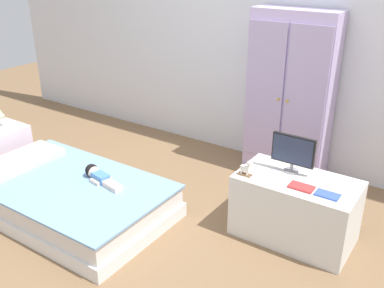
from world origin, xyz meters
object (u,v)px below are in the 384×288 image
wardrobe (290,95)px  rocking_horse_toy (246,169)px  tv_stand (295,209)px  doll (97,175)px  bed (69,197)px  book_blue (327,195)px  book_red (301,187)px  tv_monitor (293,151)px  nightstand (4,148)px

wardrobe → rocking_horse_toy: size_ratio=12.47×
tv_stand → doll: bearing=-160.0°
bed → book_blue: (1.73, 0.55, 0.33)m
book_blue → rocking_horse_toy: bearing=-175.1°
rocking_horse_toy → book_blue: (0.53, 0.05, -0.05)m
book_red → tv_monitor: bearing=128.8°
book_blue → wardrobe: bearing=124.4°
doll → wardrobe: size_ratio=0.28×
book_red → nightstand: bearing=-171.7°
doll → tv_monitor: tv_monitor is taller
nightstand → rocking_horse_toy: rocking_horse_toy is taller
wardrobe → book_blue: size_ratio=9.68×
nightstand → wardrobe: bearing=33.3°
wardrobe → tv_stand: size_ratio=1.79×
nightstand → rocking_horse_toy: size_ratio=3.61×
tv_stand → book_red: size_ratio=5.09×
doll → nightstand: size_ratio=0.96×
bed → nightstand: nightstand is taller
nightstand → book_red: 2.63m
doll → book_blue: (1.57, 0.39, 0.16)m
doll → nightstand: (-1.18, 0.01, -0.09)m
book_red → book_blue: book_red is taller
tv_monitor → book_blue: (0.31, -0.17, -0.14)m
doll → bed: bearing=-134.4°
bed → book_blue: 1.84m
nightstand → wardrobe: (2.08, 1.37, 0.50)m
nightstand → rocking_horse_toy: 2.27m
tv_stand → tv_monitor: size_ratio=2.67×
rocking_horse_toy → book_blue: 0.54m
doll → tv_monitor: bearing=24.1°
doll → book_red: size_ratio=2.54×
bed → tv_stand: size_ratio=1.91×
nightstand → book_blue: size_ratio=2.80×
bed → tv_monitor: tv_monitor is taller
bed → nightstand: bearing=170.7°
tv_monitor → rocking_horse_toy: tv_monitor is taller
rocking_horse_toy → book_red: 0.37m
tv_monitor → book_red: size_ratio=1.90×
tv_monitor → nightstand: bearing=-167.2°
rocking_horse_toy → bed: bearing=-157.2°
bed → wardrobe: size_ratio=1.07×
wardrobe → tv_stand: 1.11m
bed → book_red: book_red is taller
tv_monitor → doll: bearing=-155.9°
wardrobe → book_red: 1.14m
nightstand → tv_monitor: bearing=12.8°
wardrobe → tv_monitor: bearing=-65.5°
tv_monitor → bed: bearing=-153.0°
tv_monitor → book_red: 0.27m
wardrobe → rocking_horse_toy: (0.14, -1.03, -0.20)m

